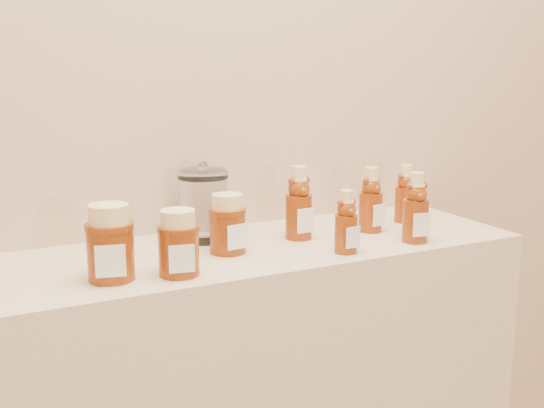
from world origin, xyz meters
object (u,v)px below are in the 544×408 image
bear_bottle_back_left (299,198)px  glass_canister (204,202)px  honey_jar_left (110,242)px  bear_bottle_front_left (346,218)px

bear_bottle_back_left → glass_canister: 0.22m
honey_jar_left → glass_canister: 0.32m
bear_bottle_front_left → glass_canister: bearing=132.5°
bear_bottle_back_left → honey_jar_left: size_ratio=1.32×
bear_bottle_back_left → honey_jar_left: (-0.46, -0.10, -0.02)m
honey_jar_left → glass_canister: bearing=50.3°
bear_bottle_front_left → glass_canister: glass_canister is taller
bear_bottle_front_left → bear_bottle_back_left: bearing=100.2°
bear_bottle_back_left → glass_canister: bear_bottle_back_left is taller
bear_bottle_back_left → glass_canister: (-0.20, 0.09, -0.01)m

